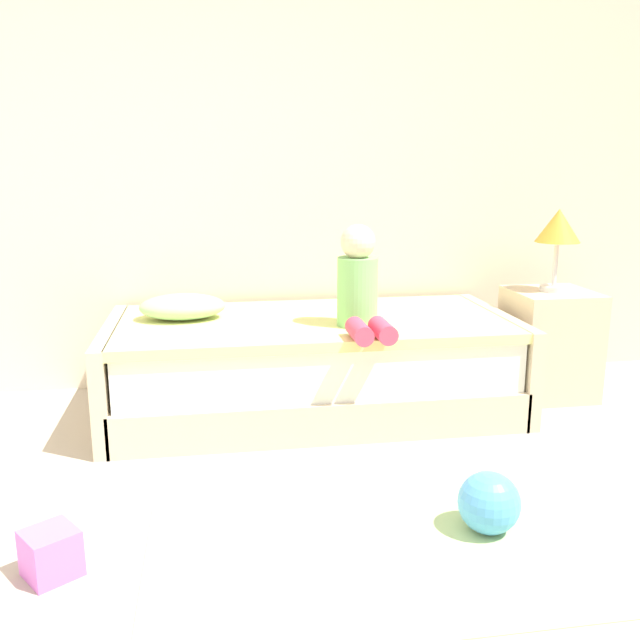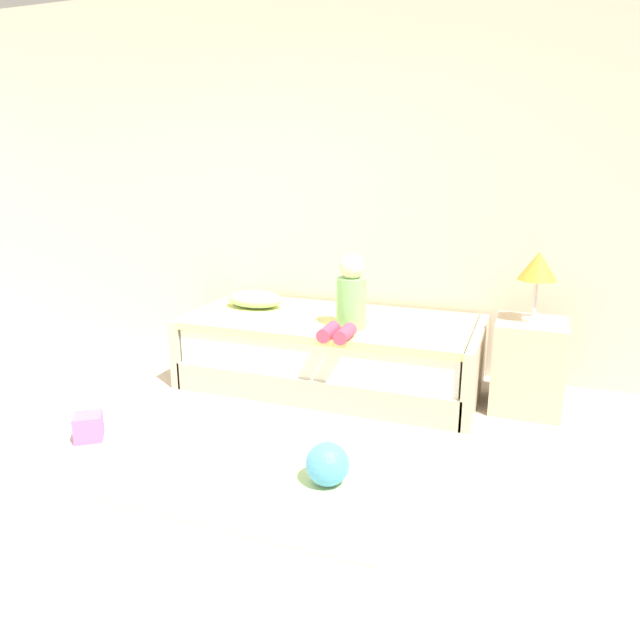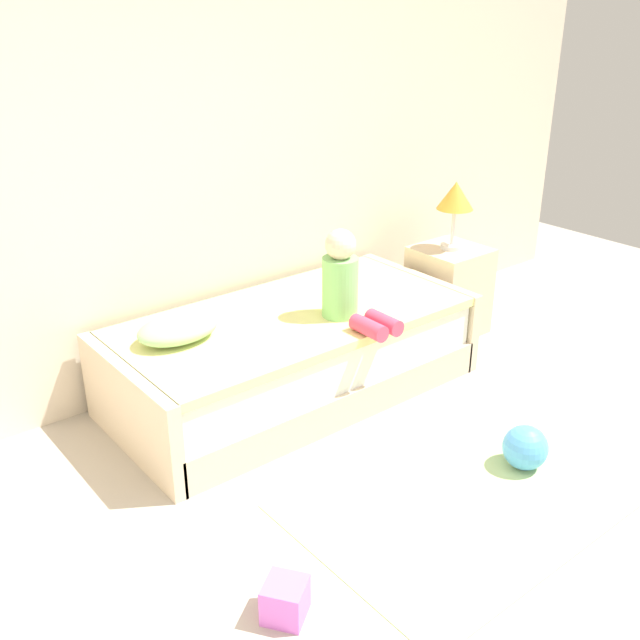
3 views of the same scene
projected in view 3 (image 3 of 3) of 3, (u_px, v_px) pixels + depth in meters
The scene contains 9 objects.
wall_rear at pixel (146, 139), 3.86m from camera, with size 7.20×0.10×2.90m, color beige.
bed at pixel (293, 354), 4.21m from camera, with size 2.11×1.00×0.50m.
nightstand at pixel (448, 290), 4.98m from camera, with size 0.44×0.44×0.60m, color beige.
table_lamp at pixel (455, 199), 4.72m from camera, with size 0.24×0.24×0.45m.
child_figure at pixel (346, 284), 3.97m from camera, with size 0.20×0.51×0.50m.
pillow at pixel (178, 329), 3.77m from camera, with size 0.44×0.30×0.13m, color #99CC8C.
toy_ball at pixel (525, 447), 3.58m from camera, with size 0.22×0.22×0.22m, color #4C99E5.
area_rug at pixel (466, 496), 3.40m from camera, with size 1.60×1.10×0.01m, color #B2D189.
toy_block at pixel (285, 600), 2.72m from camera, with size 0.16×0.16×0.16m, color #CC66D8.
Camera 3 is at (-1.73, -1.03, 2.15)m, focal length 40.89 mm.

